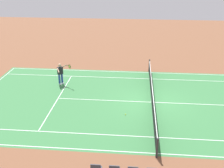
{
  "coord_description": "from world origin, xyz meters",
  "views": [
    {
      "loc": [
        1.14,
        16.8,
        8.57
      ],
      "look_at": [
        2.73,
        -0.74,
        0.9
      ],
      "focal_mm": 44.71,
      "sensor_mm": 36.0,
      "label": 1
    }
  ],
  "objects": [
    {
      "name": "court_slab",
      "position": [
        0.0,
        0.0,
        0.0
      ],
      "size": [
        24.2,
        11.4,
        0.0
      ],
      "primitive_type": "cube",
      "color": "#387A42",
      "rests_on": "ground_plane"
    },
    {
      "name": "tennis_net",
      "position": [
        0.0,
        0.0,
        0.49
      ],
      "size": [
        0.1,
        11.7,
        1.08
      ],
      "color": "#2D2D33",
      "rests_on": "ground_plane"
    },
    {
      "name": "tennis_player_near",
      "position": [
        6.8,
        -2.46,
        0.93
      ],
      "size": [
        1.15,
        0.75,
        1.7
      ],
      "color": "navy",
      "rests_on": "ground_plane"
    },
    {
      "name": "ground_plane",
      "position": [
        0.0,
        0.0,
        0.0
      ],
      "size": [
        60.0,
        60.0,
        0.0
      ],
      "primitive_type": "plane",
      "color": "brown"
    },
    {
      "name": "court_line_markings",
      "position": [
        0.0,
        0.0,
        0.0
      ],
      "size": [
        23.85,
        11.05,
        0.01
      ],
      "color": "white",
      "rests_on": "ground_plane"
    },
    {
      "name": "tennis_ball",
      "position": [
        1.67,
        1.86,
        0.03
      ],
      "size": [
        0.07,
        0.07,
        0.07
      ],
      "primitive_type": "sphere",
      "color": "#CCE01E",
      "rests_on": "ground_plane"
    }
  ]
}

